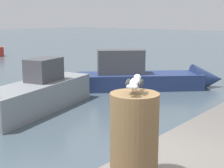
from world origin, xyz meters
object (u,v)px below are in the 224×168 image
seagull (135,83)px  mooring_post (134,137)px  boat_grey (25,98)px  boat_navy (153,77)px

seagull → mooring_post: bearing=-154.6°
seagull → boat_grey: seagull is taller
mooring_post → boat_grey: 6.51m
mooring_post → seagull: (0.01, 0.00, 0.49)m
seagull → boat_navy: seagull is taller
mooring_post → boat_navy: size_ratio=0.17×
boat_navy → boat_grey: boat_navy is taller
seagull → boat_grey: 6.61m
mooring_post → boat_navy: mooring_post is taller
mooring_post → seagull: size_ratio=2.13×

